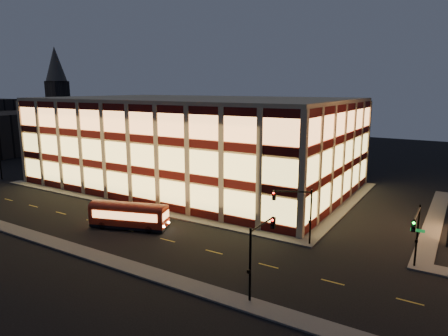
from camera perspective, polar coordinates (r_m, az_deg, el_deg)
The scene contains 13 objects.
ground at distance 54.71m, azimuth -12.16°, elevation -6.03°, with size 200.00×200.00×0.00m, color black.
sidewalk_office_south at distance 57.40m, azimuth -13.65°, elevation -5.19°, with size 54.00×2.00×0.15m, color #514F4C.
sidewalk_office_east at distance 58.30m, azimuth 17.06°, elevation -5.11°, with size 2.00×30.00×0.15m, color #514F4C.
sidewalk_tower_west at distance 56.77m, azimuth 27.90°, elevation -6.42°, with size 2.00×30.00×0.15m, color #514F4C.
sidewalk_near at distance 46.78m, azimuth -23.37°, elevation -9.68°, with size 100.00×2.00×0.15m, color #514F4C.
office_building at distance 67.70m, azimuth -4.29°, elevation 3.83°, with size 50.45×30.45×14.50m.
bg_building_a at distance 113.58m, azimuth -28.92°, elevation 4.38°, with size 18.00×28.00×10.00m, color #2D2621.
church_tower at distance 131.86m, azimuth -22.49°, elevation 7.48°, with size 5.00×5.00×18.00m, color #2D2621.
church_spire at distance 131.84m, azimuth -22.97°, elevation 13.55°, with size 6.00×6.00×10.00m, color #4C473F.
traffic_signal_far at distance 42.02m, azimuth 10.42°, elevation -5.45°, with size 3.79×1.87×6.00m.
traffic_signal_right at distance 38.80m, azimuth 25.78°, elevation -7.89°, with size 1.20×4.37×6.00m.
traffic_signal_near at distance 31.77m, azimuth 5.04°, elevation -10.92°, with size 0.32×4.45×6.00m.
trolley_bus at distance 48.05m, azimuth -13.44°, elevation -6.41°, with size 9.39×5.04×3.10m.
Camera 1 is at (36.53, -37.37, 16.21)m, focal length 32.00 mm.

